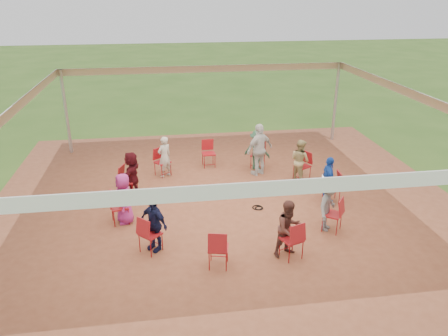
{
  "coord_description": "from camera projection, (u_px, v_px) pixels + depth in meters",
  "views": [
    {
      "loc": [
        -1.7,
        -10.68,
        5.53
      ],
      "look_at": [
        -0.05,
        0.3,
        0.98
      ],
      "focal_mm": 35.0,
      "sensor_mm": 36.0,
      "label": 1
    }
  ],
  "objects": [
    {
      "name": "ground",
      "position": [
        227.0,
        205.0,
        12.1
      ],
      "size": [
        80.0,
        80.0,
        0.0
      ],
      "primitive_type": "plane",
      "color": "#32531A",
      "rests_on": "ground"
    },
    {
      "name": "dirt_patch",
      "position": [
        227.0,
        204.0,
        12.1
      ],
      "size": [
        13.0,
        13.0,
        0.0
      ],
      "primitive_type": "plane",
      "color": "brown",
      "rests_on": "ground"
    },
    {
      "name": "tent",
      "position": [
        228.0,
        122.0,
        11.2
      ],
      "size": [
        10.33,
        10.33,
        3.0
      ],
      "color": "#B2B2B7",
      "rests_on": "ground"
    },
    {
      "name": "chair_0",
      "position": [
        332.0,
        187.0,
        12.12
      ],
      "size": [
        0.47,
        0.45,
        0.9
      ],
      "primitive_type": null,
      "rotation": [
        0.0,
        0.0,
        1.49
      ],
      "color": "maroon",
      "rests_on": "ground"
    },
    {
      "name": "chair_1",
      "position": [
        302.0,
        166.0,
        13.54
      ],
      "size": [
        0.59,
        0.58,
        0.9
      ],
      "primitive_type": null,
      "rotation": [
        0.0,
        0.0,
        2.06
      ],
      "color": "maroon",
      "rests_on": "ground"
    },
    {
      "name": "chair_2",
      "position": [
        258.0,
        155.0,
        14.45
      ],
      "size": [
        0.58,
        0.59,
        0.9
      ],
      "primitive_type": null,
      "rotation": [
        0.0,
        0.0,
        2.63
      ],
      "color": "maroon",
      "rests_on": "ground"
    },
    {
      "name": "chair_3",
      "position": [
        209.0,
        154.0,
        14.57
      ],
      "size": [
        0.45,
        0.47,
        0.9
      ],
      "primitive_type": null,
      "rotation": [
        0.0,
        0.0,
        -3.08
      ],
      "color": "maroon",
      "rests_on": "ground"
    },
    {
      "name": "chair_4",
      "position": [
        162.0,
        162.0,
        13.84
      ],
      "size": [
        0.6,
        0.6,
        0.9
      ],
      "primitive_type": null,
      "rotation": [
        0.0,
        0.0,
        -2.51
      ],
      "color": "maroon",
      "rests_on": "ground"
    },
    {
      "name": "chair_5",
      "position": [
        128.0,
        181.0,
        12.51
      ],
      "size": [
        0.56,
        0.55,
        0.9
      ],
      "primitive_type": null,
      "rotation": [
        0.0,
        0.0,
        -1.94
      ],
      "color": "maroon",
      "rests_on": "ground"
    },
    {
      "name": "chair_6",
      "position": [
        120.0,
        207.0,
        11.0
      ],
      "size": [
        0.52,
        0.5,
        0.9
      ],
      "primitive_type": null,
      "rotation": [
        0.0,
        0.0,
        -1.37
      ],
      "color": "maroon",
      "rests_on": "ground"
    },
    {
      "name": "chair_7",
      "position": [
        150.0,
        234.0,
        9.78
      ],
      "size": [
        0.61,
        0.61,
        0.9
      ],
      "primitive_type": null,
      "rotation": [
        0.0,
        0.0,
        -0.79
      ],
      "color": "maroon",
      "rests_on": "ground"
    },
    {
      "name": "chair_8",
      "position": [
        218.0,
        248.0,
        9.25
      ],
      "size": [
        0.51,
        0.52,
        0.9
      ],
      "primitive_type": null,
      "rotation": [
        0.0,
        0.0,
        -0.22
      ],
      "color": "maroon",
      "rests_on": "ground"
    },
    {
      "name": "chair_9",
      "position": [
        292.0,
        240.0,
        9.57
      ],
      "size": [
        0.54,
        0.56,
        0.9
      ],
      "primitive_type": null,
      "rotation": [
        0.0,
        0.0,
        0.35
      ],
      "color": "maroon",
      "rests_on": "ground"
    },
    {
      "name": "chair_10",
      "position": [
        332.0,
        214.0,
        10.64
      ],
      "size": [
        0.6,
        0.6,
        0.9
      ],
      "primitive_type": null,
      "rotation": [
        0.0,
        0.0,
        0.92
      ],
      "color": "maroon",
      "rests_on": "ground"
    },
    {
      "name": "person_seated_0",
      "position": [
        328.0,
        180.0,
        12.03
      ],
      "size": [
        0.46,
        0.81,
        1.33
      ],
      "primitive_type": "imported",
      "rotation": [
        0.0,
        0.0,
        1.49
      ],
      "color": "#1642AB",
      "rests_on": "ground"
    },
    {
      "name": "person_seated_1",
      "position": [
        300.0,
        160.0,
        13.39
      ],
      "size": [
        0.63,
        0.74,
        1.33
      ],
      "primitive_type": "imported",
      "rotation": [
        0.0,
        0.0,
        2.06
      ],
      "color": "tan",
      "rests_on": "ground"
    },
    {
      "name": "person_seated_2",
      "position": [
        257.0,
        150.0,
        14.27
      ],
      "size": [
        0.96,
        0.79,
        1.33
      ],
      "primitive_type": "imported",
      "rotation": [
        0.0,
        0.0,
        2.63
      ],
      "color": "#254A33",
      "rests_on": "ground"
    },
    {
      "name": "person_seated_3",
      "position": [
        164.0,
        157.0,
        13.68
      ],
      "size": [
        0.58,
        0.54,
        1.33
      ],
      "primitive_type": "imported",
      "rotation": [
        0.0,
        0.0,
        -2.51
      ],
      "color": "#BCB6A6",
      "rests_on": "ground"
    },
    {
      "name": "person_seated_4",
      "position": [
        132.0,
        174.0,
        12.41
      ],
      "size": [
        0.87,
        1.31,
        1.33
      ],
      "primitive_type": "imported",
      "rotation": [
        0.0,
        0.0,
        -1.94
      ],
      "color": "#450C13",
      "rests_on": "ground"
    },
    {
      "name": "person_seated_5",
      "position": [
        124.0,
        198.0,
        10.95
      ],
      "size": [
        0.49,
        0.71,
        1.33
      ],
      "primitive_type": "imported",
      "rotation": [
        0.0,
        0.0,
        -1.37
      ],
      "color": "#9B2574",
      "rests_on": "ground"
    },
    {
      "name": "person_seated_6",
      "position": [
        154.0,
        223.0,
        9.79
      ],
      "size": [
        0.83,
        0.83,
        1.33
      ],
      "primitive_type": "imported",
      "rotation": [
        0.0,
        0.0,
        -0.79
      ],
      "color": "#131638",
      "rests_on": "ground"
    },
    {
      "name": "person_seated_7",
      "position": [
        289.0,
        228.0,
        9.58
      ],
      "size": [
        0.73,
        0.57,
        1.33
      ],
      "primitive_type": "imported",
      "rotation": [
        0.0,
        0.0,
        0.35
      ],
      "color": "#4F2B25",
      "rests_on": "ground"
    },
    {
      "name": "person_seated_8",
      "position": [
        328.0,
        205.0,
        10.61
      ],
      "size": [
        0.86,
        0.94,
        1.33
      ],
      "primitive_type": "imported",
      "rotation": [
        0.0,
        0.0,
        0.92
      ],
      "color": "slate",
      "rests_on": "ground"
    },
    {
      "name": "standing_person",
      "position": [
        259.0,
        150.0,
        13.77
      ],
      "size": [
        1.11,
        0.92,
        1.69
      ],
      "primitive_type": "imported",
      "rotation": [
        0.0,
        0.0,
        3.64
      ],
      "color": "silver",
      "rests_on": "ground"
    },
    {
      "name": "cable_coil",
      "position": [
        258.0,
        208.0,
        11.89
      ],
      "size": [
        0.31,
        0.31,
        0.03
      ],
      "rotation": [
        0.0,
        0.0,
        -0.06
      ],
      "color": "black",
      "rests_on": "ground"
    },
    {
      "name": "laptop",
      "position": [
        322.0,
        181.0,
        12.03
      ],
      "size": [
        0.27,
        0.33,
        0.21
      ],
      "rotation": [
        0.0,
        0.0,
        1.49
      ],
      "color": "#B7B7BC",
      "rests_on": "ground"
    }
  ]
}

